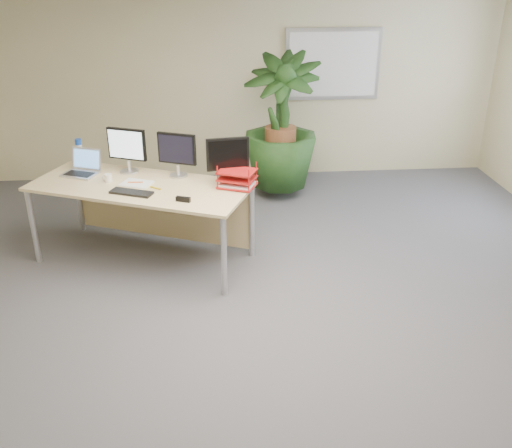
{
  "coord_description": "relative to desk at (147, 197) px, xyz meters",
  "views": [
    {
      "loc": [
        -0.48,
        -3.81,
        2.87
      ],
      "look_at": [
        -0.14,
        0.35,
        0.91
      ],
      "focal_mm": 40.0,
      "sensor_mm": 36.0,
      "label": 1
    }
  ],
  "objects": [
    {
      "name": "water_bottle",
      "position": [
        -0.74,
        0.55,
        0.31
      ],
      "size": [
        0.07,
        0.07,
        0.28
      ],
      "color": "silver",
      "rests_on": "desk"
    },
    {
      "name": "coffee_mug",
      "position": [
        -0.37,
        -0.01,
        0.22
      ],
      "size": [
        0.11,
        0.07,
        0.08
      ],
      "color": "white",
      "rests_on": "desk"
    },
    {
      "name": "back_wall",
      "position": [
        1.15,
        2.36,
        0.7
      ],
      "size": [
        7.0,
        0.04,
        2.7
      ],
      "primitive_type": "cube",
      "color": "#BEB286",
      "rests_on": "floor"
    },
    {
      "name": "stapler",
      "position": [
        0.39,
        -0.58,
        0.2
      ],
      "size": [
        0.14,
        0.09,
        0.05
      ],
      "primitive_type": "cube",
      "rotation": [
        0.0,
        0.0,
        -0.39
      ],
      "color": "black",
      "rests_on": "desk"
    },
    {
      "name": "whiteboard",
      "position": [
        2.35,
        2.33,
        0.9
      ],
      "size": [
        1.3,
        0.04,
        0.95
      ],
      "color": "silver",
      "rests_on": "back_wall"
    },
    {
      "name": "yellow_highlighter",
      "position": [
        0.12,
        -0.24,
        0.19
      ],
      "size": [
        0.12,
        0.09,
        0.02
      ],
      "primitive_type": "cylinder",
      "rotation": [
        0.0,
        1.57,
        -0.63
      ],
      "color": "gold",
      "rests_on": "desk"
    },
    {
      "name": "monitor_right",
      "position": [
        0.32,
        0.09,
        0.44
      ],
      "size": [
        0.39,
        0.19,
        0.45
      ],
      "color": "#BAB9BE",
      "rests_on": "desk"
    },
    {
      "name": "monitor_dark",
      "position": [
        0.83,
        -0.15,
        0.44
      ],
      "size": [
        0.42,
        0.19,
        0.46
      ],
      "color": "#BAB9BE",
      "rests_on": "desk"
    },
    {
      "name": "spiral_notebook",
      "position": [
        -0.08,
        -0.1,
        0.18
      ],
      "size": [
        0.35,
        0.32,
        0.01
      ],
      "primitive_type": "cube",
      "rotation": [
        0.0,
        0.0,
        -0.4
      ],
      "color": "white",
      "rests_on": "desk"
    },
    {
      "name": "keyboard",
      "position": [
        -0.1,
        -0.35,
        0.19
      ],
      "size": [
        0.43,
        0.29,
        0.02
      ],
      "primitive_type": "cube",
      "rotation": [
        0.0,
        0.0,
        -0.39
      ],
      "color": "black",
      "rests_on": "desk"
    },
    {
      "name": "monitor_left",
      "position": [
        -0.19,
        0.25,
        0.45
      ],
      "size": [
        0.4,
        0.2,
        0.47
      ],
      "color": "#BAB9BE",
      "rests_on": "desk"
    },
    {
      "name": "floor_plant",
      "position": [
        1.55,
        1.51,
        0.1
      ],
      "size": [
        1.1,
        1.1,
        1.5
      ],
      "primitive_type": "imported",
      "rotation": [
        0.0,
        0.0,
        -0.39
      ],
      "color": "#183C15",
      "rests_on": "floor"
    },
    {
      "name": "letter_tray",
      "position": [
        0.91,
        -0.26,
        0.25
      ],
      "size": [
        0.42,
        0.38,
        0.16
      ],
      "color": "#9F1513",
      "rests_on": "desk"
    },
    {
      "name": "orange_pen",
      "position": [
        -0.09,
        -0.09,
        0.2
      ],
      "size": [
        0.15,
        0.02,
        0.01
      ],
      "primitive_type": "cylinder",
      "rotation": [
        0.0,
        1.57,
        -0.06
      ],
      "color": "orange",
      "rests_on": "spiral_notebook"
    },
    {
      "name": "floor",
      "position": [
        1.15,
        -1.64,
        -0.65
      ],
      "size": [
        8.0,
        8.0,
        0.0
      ],
      "primitive_type": "plane",
      "color": "#48494E",
      "rests_on": "ground"
    },
    {
      "name": "laptop",
      "position": [
        -0.67,
        0.26,
        0.24
      ],
      "size": [
        0.43,
        0.41,
        0.24
      ],
      "color": "#B7B7BB",
      "rests_on": "desk"
    },
    {
      "name": "desk",
      "position": [
        0.0,
        0.0,
        0.0
      ],
      "size": [
        2.34,
        1.67,
        0.83
      ],
      "color": "#D6BF7E",
      "rests_on": "floor"
    }
  ]
}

